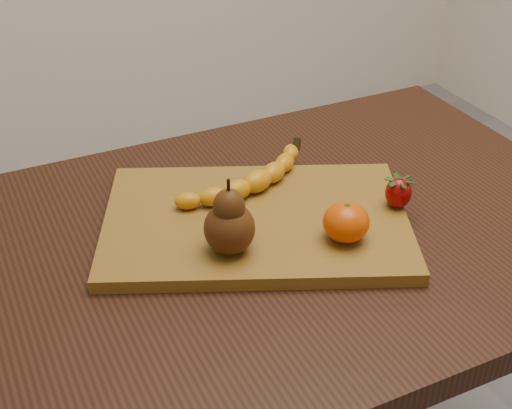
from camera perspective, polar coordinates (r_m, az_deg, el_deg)
name	(u,v)px	position (r m, az deg, el deg)	size (l,w,h in m)	color
table	(286,277)	(1.13, 2.41, -5.85)	(1.00, 0.70, 0.76)	black
cutting_board	(256,221)	(1.06, 0.00, -1.36)	(0.45, 0.30, 0.02)	brown
banana	(257,181)	(1.11, 0.10, 1.87)	(0.22, 0.06, 0.03)	orange
pear	(229,216)	(0.96, -2.16, -0.94)	(0.07, 0.07, 0.11)	#48260B
mandarin	(346,222)	(1.00, 7.22, -1.41)	(0.07, 0.07, 0.06)	#D14302
strawberry	(398,192)	(1.09, 11.32, 1.02)	(0.04, 0.04, 0.05)	#900306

